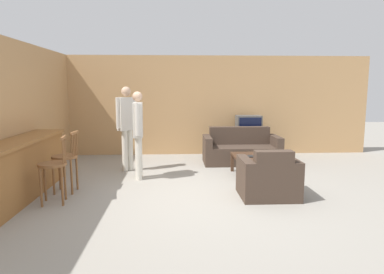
{
  "coord_description": "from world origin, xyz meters",
  "views": [
    {
      "loc": [
        -0.48,
        -5.37,
        1.75
      ],
      "look_at": [
        -0.17,
        0.95,
        0.85
      ],
      "focal_mm": 32.0,
      "sensor_mm": 36.0,
      "label": 1
    }
  ],
  "objects_px": {
    "armchair_near": "(268,179)",
    "tv_unit": "(248,145)",
    "coffee_table": "(247,159)",
    "tv": "(248,124)",
    "bar_chair_mid": "(66,160)",
    "bar_chair_near": "(54,168)",
    "book_on_table": "(249,156)",
    "person_by_window": "(127,123)",
    "person_by_counter": "(138,130)",
    "couch_far": "(241,150)"
  },
  "relations": [
    {
      "from": "couch_far",
      "to": "person_by_counter",
      "type": "xyz_separation_m",
      "value": [
        -2.26,
        -1.33,
        0.66
      ]
    },
    {
      "from": "bar_chair_mid",
      "to": "person_by_window",
      "type": "relative_size",
      "value": 0.58
    },
    {
      "from": "bar_chair_near",
      "to": "armchair_near",
      "type": "relative_size",
      "value": 1.15
    },
    {
      "from": "person_by_window",
      "to": "tv_unit",
      "type": "bearing_deg",
      "value": 26.09
    },
    {
      "from": "tv_unit",
      "to": "person_by_window",
      "type": "distance_m",
      "value": 3.31
    },
    {
      "from": "couch_far",
      "to": "armchair_near",
      "type": "height_order",
      "value": "couch_far"
    },
    {
      "from": "coffee_table",
      "to": "tv_unit",
      "type": "height_order",
      "value": "tv_unit"
    },
    {
      "from": "bar_chair_mid",
      "to": "person_by_counter",
      "type": "distance_m",
      "value": 1.45
    },
    {
      "from": "bar_chair_mid",
      "to": "person_by_counter",
      "type": "relative_size",
      "value": 0.61
    },
    {
      "from": "bar_chair_near",
      "to": "person_by_window",
      "type": "bearing_deg",
      "value": 68.04
    },
    {
      "from": "tv_unit",
      "to": "person_by_counter",
      "type": "relative_size",
      "value": 0.62
    },
    {
      "from": "person_by_window",
      "to": "armchair_near",
      "type": "bearing_deg",
      "value": -37.6
    },
    {
      "from": "bar_chair_mid",
      "to": "bar_chair_near",
      "type": "bearing_deg",
      "value": -90.02
    },
    {
      "from": "person_by_counter",
      "to": "bar_chair_near",
      "type": "bearing_deg",
      "value": -129.44
    },
    {
      "from": "tv",
      "to": "person_by_window",
      "type": "xyz_separation_m",
      "value": [
        -2.9,
        -1.42,
        0.2
      ]
    },
    {
      "from": "tv_unit",
      "to": "book_on_table",
      "type": "distance_m",
      "value": 2.15
    },
    {
      "from": "bar_chair_near",
      "to": "coffee_table",
      "type": "height_order",
      "value": "bar_chair_near"
    },
    {
      "from": "couch_far",
      "to": "person_by_counter",
      "type": "bearing_deg",
      "value": -149.49
    },
    {
      "from": "tv_unit",
      "to": "bar_chair_mid",
      "type": "bearing_deg",
      "value": -142.1
    },
    {
      "from": "armchair_near",
      "to": "tv_unit",
      "type": "relative_size",
      "value": 0.86
    },
    {
      "from": "coffee_table",
      "to": "book_on_table",
      "type": "bearing_deg",
      "value": -70.27
    },
    {
      "from": "bar_chair_mid",
      "to": "coffee_table",
      "type": "relative_size",
      "value": 1.09
    },
    {
      "from": "bar_chair_near",
      "to": "person_by_window",
      "type": "xyz_separation_m",
      "value": [
        0.83,
        2.07,
        0.48
      ]
    },
    {
      "from": "tv",
      "to": "tv_unit",
      "type": "bearing_deg",
      "value": 90.0
    },
    {
      "from": "bar_chair_near",
      "to": "book_on_table",
      "type": "distance_m",
      "value": 3.59
    },
    {
      "from": "book_on_table",
      "to": "coffee_table",
      "type": "bearing_deg",
      "value": 109.73
    },
    {
      "from": "bar_chair_near",
      "to": "armchair_near",
      "type": "height_order",
      "value": "bar_chair_near"
    },
    {
      "from": "couch_far",
      "to": "person_by_window",
      "type": "height_order",
      "value": "person_by_window"
    },
    {
      "from": "couch_far",
      "to": "person_by_counter",
      "type": "relative_size",
      "value": 1.04
    },
    {
      "from": "bar_chair_near",
      "to": "person_by_counter",
      "type": "bearing_deg",
      "value": 50.56
    },
    {
      "from": "armchair_near",
      "to": "coffee_table",
      "type": "xyz_separation_m",
      "value": [
        -0.07,
        1.34,
        0.04
      ]
    },
    {
      "from": "coffee_table",
      "to": "person_by_counter",
      "type": "bearing_deg",
      "value": -177.82
    },
    {
      "from": "bar_chair_near",
      "to": "book_on_table",
      "type": "relative_size",
      "value": 5.86
    },
    {
      "from": "coffee_table",
      "to": "tv",
      "type": "distance_m",
      "value": 2.12
    },
    {
      "from": "tv_unit",
      "to": "person_by_window",
      "type": "bearing_deg",
      "value": -153.91
    },
    {
      "from": "tv_unit",
      "to": "tv",
      "type": "distance_m",
      "value": 0.53
    },
    {
      "from": "book_on_table",
      "to": "person_by_counter",
      "type": "distance_m",
      "value": 2.23
    },
    {
      "from": "bar_chair_near",
      "to": "person_by_counter",
      "type": "relative_size",
      "value": 0.61
    },
    {
      "from": "book_on_table",
      "to": "couch_far",
      "type": "bearing_deg",
      "value": 85.92
    },
    {
      "from": "armchair_near",
      "to": "person_by_window",
      "type": "relative_size",
      "value": 0.5
    },
    {
      "from": "tv",
      "to": "person_by_counter",
      "type": "height_order",
      "value": "person_by_counter"
    },
    {
      "from": "bar_chair_near",
      "to": "book_on_table",
      "type": "bearing_deg",
      "value": 22.69
    },
    {
      "from": "coffee_table",
      "to": "tv_unit",
      "type": "bearing_deg",
      "value": 77.28
    },
    {
      "from": "person_by_window",
      "to": "couch_far",
      "type": "bearing_deg",
      "value": 14.26
    },
    {
      "from": "coffee_table",
      "to": "person_by_window",
      "type": "distance_m",
      "value": 2.61
    },
    {
      "from": "armchair_near",
      "to": "person_by_window",
      "type": "bearing_deg",
      "value": 142.4
    },
    {
      "from": "person_by_window",
      "to": "book_on_table",
      "type": "bearing_deg",
      "value": -15.44
    },
    {
      "from": "book_on_table",
      "to": "person_by_window",
      "type": "distance_m",
      "value": 2.64
    },
    {
      "from": "couch_far",
      "to": "coffee_table",
      "type": "height_order",
      "value": "couch_far"
    },
    {
      "from": "armchair_near",
      "to": "person_by_window",
      "type": "distance_m",
      "value": 3.26
    }
  ]
}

